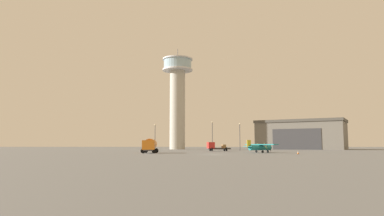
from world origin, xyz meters
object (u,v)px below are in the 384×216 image
control_tower (177,94)px  truck_fuel_tanker_orange (150,145)px  light_post_west (240,134)px  airplane_teal (260,147)px  truck_flatbed_red (215,147)px  light_post_east (155,134)px  light_post_north (212,133)px  traffic_cone_near_left (298,153)px

control_tower → truck_fuel_tanker_orange: size_ratio=7.00×
control_tower → light_post_west: (20.79, -26.48, -16.36)m
light_post_west → airplane_teal: bearing=-87.3°
control_tower → light_post_west: control_tower is taller
truck_fuel_tanker_orange → truck_flatbed_red: (14.70, 21.66, -0.48)m
airplane_teal → light_post_east: light_post_east is taller
truck_fuel_tanker_orange → light_post_west: light_post_west is taller
airplane_teal → truck_flatbed_red: size_ratio=1.30×
airplane_teal → light_post_west: size_ratio=1.05×
truck_fuel_tanker_orange → light_post_west: (22.48, 30.69, 3.25)m
light_post_north → light_post_west: bearing=-36.8°
airplane_teal → truck_flatbed_red: 20.47m
truck_fuel_tanker_orange → light_post_east: bearing=-174.2°
control_tower → airplane_teal: 61.55m
truck_fuel_tanker_orange → light_post_west: bearing=143.2°
truck_flatbed_red → traffic_cone_near_left: bearing=104.3°
control_tower → light_post_north: control_tower is taller
control_tower → light_post_east: size_ratio=4.52×
truck_fuel_tanker_orange → truck_flatbed_red: 26.18m
light_post_west → traffic_cone_near_left: (6.70, -37.85, -4.65)m
control_tower → truck_fuel_tanker_orange: 60.46m
airplane_teal → truck_flatbed_red: airplane_teal is taller
light_post_north → truck_fuel_tanker_orange: bearing=-111.4°
truck_flatbed_red → light_post_east: 28.05m
light_post_north → control_tower: bearing=121.9°
truck_fuel_tanker_orange → light_post_north: size_ratio=0.61×
airplane_teal → light_post_north: bearing=73.4°
control_tower → traffic_cone_near_left: 73.04m
truck_fuel_tanker_orange → traffic_cone_near_left: (29.19, -7.16, -1.40)m
airplane_teal → light_post_north: light_post_north is taller
airplane_teal → traffic_cone_near_left: size_ratio=14.83×
control_tower → light_post_east: (-6.36, -15.60, -16.15)m
airplane_teal → truck_fuel_tanker_orange: bearing=155.7°
light_post_west → truck_fuel_tanker_orange: bearing=-126.2°
light_post_west → light_post_north: light_post_north is taller
light_post_east → truck_fuel_tanker_orange: bearing=-83.6°
truck_fuel_tanker_orange → traffic_cone_near_left: bearing=75.7°
traffic_cone_near_left → control_tower: bearing=113.1°
truck_flatbed_red → light_post_north: bearing=-101.2°
light_post_east → traffic_cone_near_left: (33.85, -48.72, -4.86)m
light_post_west → traffic_cone_near_left: size_ratio=14.10×
traffic_cone_near_left → light_post_east: bearing=124.8°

